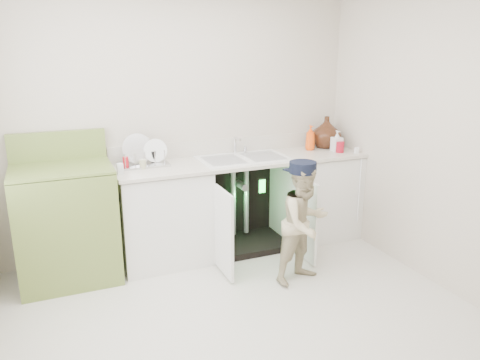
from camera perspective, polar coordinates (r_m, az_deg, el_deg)
name	(u,v)px	position (r m, az deg, el deg)	size (l,w,h in m)	color
ground	(239,320)	(3.57, -0.08, -16.71)	(3.50, 3.50, 0.00)	#B9B2A3
room_shell	(239,154)	(3.08, -0.09, 3.24)	(6.00, 5.50, 1.26)	beige
counter_run	(246,200)	(4.59, 0.77, -2.51)	(2.44, 1.02, 1.23)	silver
avocado_stove	(67,222)	(4.20, -20.39, -4.83)	(0.79, 0.65, 1.23)	olive
repair_worker	(305,222)	(3.94, 7.88, -5.10)	(0.58, 0.75, 1.04)	beige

